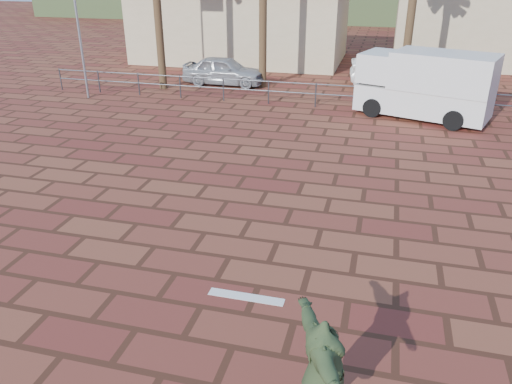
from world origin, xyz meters
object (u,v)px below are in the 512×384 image
at_px(car_white, 405,70).
at_px(campervan, 426,84).
at_px(skateboarder, 323,371).
at_px(car_silver, 224,71).

bearing_deg(car_white, campervan, -179.52).
height_order(skateboarder, car_silver, skateboarder).
xyz_separation_m(skateboarder, car_silver, (-7.29, 18.54, -0.22)).
relative_size(skateboarder, car_silver, 0.48).
relative_size(skateboarder, campervan, 0.37).
bearing_deg(skateboarder, car_white, -25.76).
bearing_deg(car_silver, car_white, -79.57).
xyz_separation_m(campervan, car_silver, (-9.14, 3.48, -0.64)).
height_order(campervan, car_white, campervan).
distance_m(skateboarder, car_silver, 19.92).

